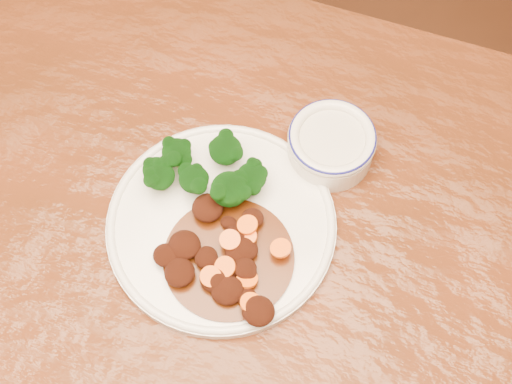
% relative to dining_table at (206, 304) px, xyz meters
% --- Properties ---
extents(dining_table, '(1.59, 1.05, 0.75)m').
position_rel_dining_table_xyz_m(dining_table, '(0.00, 0.00, 0.00)').
color(dining_table, '#5B2610').
rests_on(dining_table, ground).
extents(dinner_plate, '(0.28, 0.28, 0.02)m').
position_rel_dining_table_xyz_m(dinner_plate, '(-0.01, 0.07, 0.09)').
color(dinner_plate, white).
rests_on(dinner_plate, dining_table).
extents(broccoli_florets, '(0.14, 0.10, 0.05)m').
position_rel_dining_table_xyz_m(broccoli_florets, '(-0.05, 0.12, 0.12)').
color(broccoli_florets, '#82A454').
rests_on(broccoli_florets, dinner_plate).
extents(mince_stew, '(0.16, 0.15, 0.03)m').
position_rel_dining_table_xyz_m(mince_stew, '(0.01, 0.03, 0.10)').
color(mince_stew, '#4C1D08').
rests_on(mince_stew, dinner_plate).
extents(dip_bowl, '(0.11, 0.11, 0.05)m').
position_rel_dining_table_xyz_m(dip_bowl, '(0.07, 0.22, 0.11)').
color(dip_bowl, silver).
rests_on(dip_bowl, dining_table).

